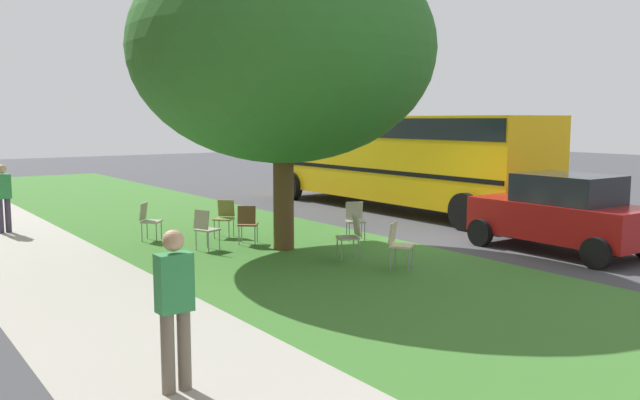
{
  "coord_description": "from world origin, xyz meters",
  "views": [
    {
      "loc": [
        -10.67,
        10.5,
        2.79
      ],
      "look_at": [
        1.77,
        1.67,
        0.93
      ],
      "focal_mm": 37.27,
      "sensor_mm": 36.0,
      "label": 1
    }
  ],
  "objects_px": {
    "chair_5": "(351,234)",
    "chair_6": "(225,215)",
    "school_bus": "(397,153)",
    "pedestrian_1": "(3,196)",
    "chair_2": "(247,221)",
    "chair_1": "(148,218)",
    "street_tree": "(283,50)",
    "parked_car": "(562,213)",
    "chair_3": "(355,218)",
    "chair_0": "(205,227)",
    "chair_4": "(398,242)",
    "pedestrian_0": "(175,304)"
  },
  "relations": [
    {
      "from": "pedestrian_1",
      "to": "school_bus",
      "type": "bearing_deg",
      "value": -102.38
    },
    {
      "from": "chair_3",
      "to": "chair_5",
      "type": "bearing_deg",
      "value": 139.63
    },
    {
      "from": "chair_1",
      "to": "chair_6",
      "type": "height_order",
      "value": "same"
    },
    {
      "from": "chair_6",
      "to": "chair_4",
      "type": "bearing_deg",
      "value": -167.67
    },
    {
      "from": "chair_1",
      "to": "pedestrian_0",
      "type": "xyz_separation_m",
      "value": [
        -8.45,
        2.94,
        0.41
      ]
    },
    {
      "from": "parked_car",
      "to": "chair_0",
      "type": "bearing_deg",
      "value": 53.48
    },
    {
      "from": "chair_0",
      "to": "chair_1",
      "type": "height_order",
      "value": "same"
    },
    {
      "from": "chair_0",
      "to": "chair_2",
      "type": "distance_m",
      "value": 1.08
    },
    {
      "from": "chair_1",
      "to": "chair_4",
      "type": "xyz_separation_m",
      "value": [
        -5.54,
        -2.72,
        0.0
      ]
    },
    {
      "from": "chair_4",
      "to": "school_bus",
      "type": "xyz_separation_m",
      "value": [
        6.22,
        -5.52,
        1.24
      ]
    },
    {
      "from": "chair_0",
      "to": "school_bus",
      "type": "xyz_separation_m",
      "value": [
        2.54,
        -7.7,
        1.24
      ]
    },
    {
      "from": "pedestrian_1",
      "to": "chair_5",
      "type": "bearing_deg",
      "value": -145.63
    },
    {
      "from": "chair_5",
      "to": "school_bus",
      "type": "height_order",
      "value": "school_bus"
    },
    {
      "from": "street_tree",
      "to": "parked_car",
      "type": "bearing_deg",
      "value": -128.28
    },
    {
      "from": "street_tree",
      "to": "pedestrian_1",
      "type": "height_order",
      "value": "street_tree"
    },
    {
      "from": "chair_2",
      "to": "chair_6",
      "type": "xyz_separation_m",
      "value": [
        1.15,
        -0.02,
        0.0
      ]
    },
    {
      "from": "chair_3",
      "to": "street_tree",
      "type": "bearing_deg",
      "value": 90.2
    },
    {
      "from": "school_bus",
      "to": "chair_4",
      "type": "bearing_deg",
      "value": 138.39
    },
    {
      "from": "chair_1",
      "to": "parked_car",
      "type": "bearing_deg",
      "value": -133.87
    },
    {
      "from": "chair_0",
      "to": "pedestrian_1",
      "type": "bearing_deg",
      "value": 32.01
    },
    {
      "from": "chair_0",
      "to": "pedestrian_1",
      "type": "height_order",
      "value": "pedestrian_1"
    },
    {
      "from": "street_tree",
      "to": "chair_2",
      "type": "xyz_separation_m",
      "value": [
        0.94,
        0.36,
        -3.69
      ]
    },
    {
      "from": "chair_2",
      "to": "chair_3",
      "type": "height_order",
      "value": "same"
    },
    {
      "from": "school_bus",
      "to": "pedestrian_1",
      "type": "bearing_deg",
      "value": 77.62
    },
    {
      "from": "pedestrian_1",
      "to": "pedestrian_0",
      "type": "bearing_deg",
      "value": 177.9
    },
    {
      "from": "street_tree",
      "to": "chair_3",
      "type": "bearing_deg",
      "value": -89.8
    },
    {
      "from": "chair_3",
      "to": "parked_car",
      "type": "xyz_separation_m",
      "value": [
        -3.65,
        -2.65,
        0.32
      ]
    },
    {
      "from": "chair_5",
      "to": "chair_6",
      "type": "bearing_deg",
      "value": 13.39
    },
    {
      "from": "street_tree",
      "to": "chair_5",
      "type": "relative_size",
      "value": 7.47
    },
    {
      "from": "street_tree",
      "to": "parked_car",
      "type": "height_order",
      "value": "street_tree"
    },
    {
      "from": "street_tree",
      "to": "chair_4",
      "type": "height_order",
      "value": "street_tree"
    },
    {
      "from": "chair_5",
      "to": "chair_6",
      "type": "distance_m",
      "value": 3.84
    },
    {
      "from": "chair_3",
      "to": "pedestrian_0",
      "type": "distance_m",
      "value": 8.98
    },
    {
      "from": "chair_0",
      "to": "chair_3",
      "type": "relative_size",
      "value": 1.0
    },
    {
      "from": "chair_4",
      "to": "pedestrian_1",
      "type": "xyz_separation_m",
      "value": [
        8.58,
        5.24,
        0.41
      ]
    },
    {
      "from": "chair_1",
      "to": "chair_5",
      "type": "relative_size",
      "value": 1.0
    },
    {
      "from": "chair_3",
      "to": "parked_car",
      "type": "relative_size",
      "value": 0.24
    },
    {
      "from": "chair_6",
      "to": "pedestrian_0",
      "type": "bearing_deg",
      "value": 149.63
    },
    {
      "from": "chair_6",
      "to": "parked_car",
      "type": "distance_m",
      "value": 7.57
    },
    {
      "from": "chair_1",
      "to": "chair_3",
      "type": "distance_m",
      "value": 4.78
    },
    {
      "from": "chair_4",
      "to": "school_bus",
      "type": "distance_m",
      "value": 8.4
    },
    {
      "from": "parked_car",
      "to": "chair_1",
      "type": "bearing_deg",
      "value": 46.13
    },
    {
      "from": "chair_3",
      "to": "chair_4",
      "type": "distance_m",
      "value": 3.09
    },
    {
      "from": "chair_1",
      "to": "chair_2",
      "type": "height_order",
      "value": "same"
    },
    {
      "from": "chair_4",
      "to": "parked_car",
      "type": "relative_size",
      "value": 0.24
    },
    {
      "from": "parked_car",
      "to": "pedestrian_0",
      "type": "bearing_deg",
      "value": 102.45
    },
    {
      "from": "chair_4",
      "to": "chair_5",
      "type": "relative_size",
      "value": 1.0
    },
    {
      "from": "chair_5",
      "to": "pedestrian_0",
      "type": "distance_m",
      "value": 6.85
    },
    {
      "from": "chair_2",
      "to": "chair_6",
      "type": "relative_size",
      "value": 1.0
    },
    {
      "from": "chair_1",
      "to": "pedestrian_0",
      "type": "height_order",
      "value": "pedestrian_0"
    }
  ]
}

